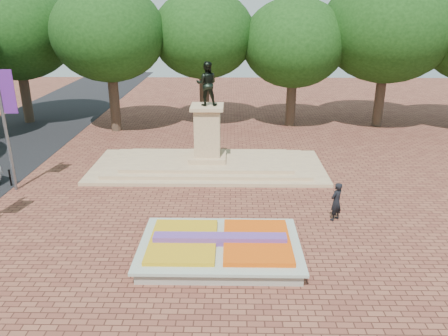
{
  "coord_description": "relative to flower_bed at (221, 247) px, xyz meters",
  "views": [
    {
      "loc": [
        1.42,
        -17.04,
        9.25
      ],
      "look_at": [
        1.09,
        2.09,
        2.2
      ],
      "focal_mm": 35.0,
      "sensor_mm": 36.0,
      "label": 1
    }
  ],
  "objects": [
    {
      "name": "tree_row_back",
      "position": [
        1.31,
        20.0,
        6.29
      ],
      "size": [
        44.8,
        8.8,
        10.43
      ],
      "color": "#33241B",
      "rests_on": "ground"
    },
    {
      "name": "ground",
      "position": [
        -1.03,
        2.0,
        -0.38
      ],
      "size": [
        90.0,
        90.0,
        0.0
      ],
      "primitive_type": "plane",
      "color": "brown",
      "rests_on": "ground"
    },
    {
      "name": "pedestrian",
      "position": [
        5.21,
        3.21,
        0.54
      ],
      "size": [
        0.79,
        0.77,
        1.84
      ],
      "primitive_type": "imported",
      "rotation": [
        0.0,
        0.0,
        3.85
      ],
      "color": "black",
      "rests_on": "ground"
    },
    {
      "name": "monument",
      "position": [
        -1.03,
        10.0,
        0.5
      ],
      "size": [
        14.0,
        6.0,
        6.4
      ],
      "color": "tan",
      "rests_on": "ground"
    },
    {
      "name": "flower_bed",
      "position": [
        0.0,
        0.0,
        0.0
      ],
      "size": [
        6.3,
        4.3,
        0.91
      ],
      "color": "gray",
      "rests_on": "ground"
    }
  ]
}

